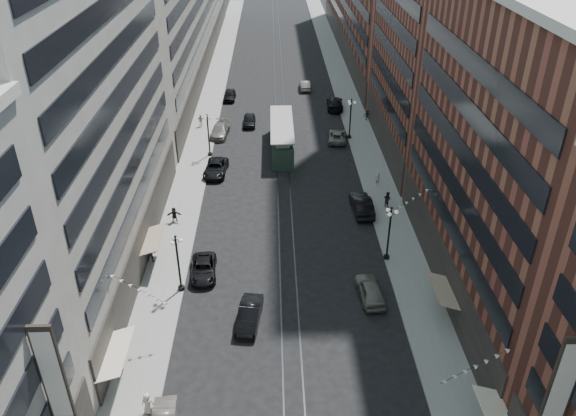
{
  "coord_description": "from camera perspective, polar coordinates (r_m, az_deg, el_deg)",
  "views": [
    {
      "loc": [
        -1.15,
        -10.14,
        30.58
      ],
      "look_at": [
        0.1,
        33.22,
        5.0
      ],
      "focal_mm": 35.0,
      "sensor_mm": 36.0,
      "label": 1
    }
  ],
  "objects": [
    {
      "name": "sidewalk_west",
      "position": [
        86.32,
        -8.22,
        9.52
      ],
      "size": [
        4.0,
        180.0,
        0.15
      ],
      "primitive_type": "cube",
      "color": "gray",
      "rests_on": "ground"
    },
    {
      "name": "lamppost_sw_far",
      "position": [
        47.7,
        -11.11,
        -5.32
      ],
      "size": [
        1.03,
        1.14,
        5.52
      ],
      "color": "black",
      "rests_on": "sidewalk_west"
    },
    {
      "name": "car_9",
      "position": [
        91.49,
        -5.97,
        11.34
      ],
      "size": [
        1.93,
        4.55,
        1.53
      ],
      "primitive_type": "imported",
      "rotation": [
        0.0,
        0.0,
        -0.03
      ],
      "color": "black",
      "rests_on": "ground"
    },
    {
      "name": "lamppost_se_mid",
      "position": [
        76.05,
        6.36,
        9.15
      ],
      "size": [
        1.03,
        1.14,
        5.52
      ],
      "color": "black",
      "rests_on": "sidewalk_east"
    },
    {
      "name": "rail_west",
      "position": [
        85.78,
        -1.27,
        9.64
      ],
      "size": [
        0.12,
        180.0,
        0.02
      ],
      "primitive_type": "cube",
      "color": "#2D2D33",
      "rests_on": "ground"
    },
    {
      "name": "car_14",
      "position": [
        95.81,
        1.73,
        12.36
      ],
      "size": [
        1.65,
        4.49,
        1.47
      ],
      "primitive_type": "imported",
      "rotation": [
        0.0,
        0.0,
        3.16
      ],
      "color": "slate",
      "rests_on": "ground"
    },
    {
      "name": "car_4",
      "position": [
        47.96,
        8.34,
        -8.24
      ],
      "size": [
        2.25,
        4.86,
        1.61
      ],
      "primitive_type": "imported",
      "rotation": [
        0.0,
        0.0,
        3.22
      ],
      "color": "slate",
      "rests_on": "ground"
    },
    {
      "name": "pedestrian_6",
      "position": [
        81.12,
        -8.85,
        8.79
      ],
      "size": [
        1.07,
        0.58,
        1.75
      ],
      "primitive_type": "imported",
      "rotation": [
        0.0,
        0.0,
        3.26
      ],
      "color": "#B3AB94",
      "rests_on": "sidewalk_west"
    },
    {
      "name": "pedestrian_5",
      "position": [
        58.38,
        -11.49,
        -0.66
      ],
      "size": [
        1.5,
        0.52,
        1.59
      ],
      "primitive_type": "imported",
      "rotation": [
        0.0,
        0.0,
        0.06
      ],
      "color": "black",
      "rests_on": "sidewalk_west"
    },
    {
      "name": "pedestrian_8",
      "position": [
        64.9,
        9.07,
        3.04
      ],
      "size": [
        0.76,
        0.65,
        1.78
      ],
      "primitive_type": "imported",
      "rotation": [
        0.0,
        0.0,
        3.55
      ],
      "color": "#BDB69C",
      "rests_on": "sidewalk_east"
    },
    {
      "name": "sidewalk_east",
      "position": [
        86.61,
        6.61,
        9.7
      ],
      "size": [
        4.0,
        180.0,
        0.15
      ],
      "primitive_type": "cube",
      "color": "gray",
      "rests_on": "ground"
    },
    {
      "name": "rail_east",
      "position": [
        85.8,
        -0.32,
        9.65
      ],
      "size": [
        0.12,
        180.0,
        0.02
      ],
      "primitive_type": "cube",
      "color": "#2D2D33",
      "rests_on": "ground"
    },
    {
      "name": "building_west_mid",
      "position": [
        48.86,
        -20.72,
        8.7
      ],
      "size": [
        8.0,
        36.0,
        28.0
      ],
      "primitive_type": "cube",
      "color": "#A5A093",
      "rests_on": "ground"
    },
    {
      "name": "car_5",
      "position": [
        45.24,
        -3.95,
        -10.78
      ],
      "size": [
        2.24,
        4.87,
        1.55
      ],
      "primitive_type": "imported",
      "rotation": [
        0.0,
        0.0,
        -0.13
      ],
      "color": "black",
      "rests_on": "ground"
    },
    {
      "name": "lamppost_se_far",
      "position": [
        51.37,
        10.24,
        -2.37
      ],
      "size": [
        1.03,
        1.14,
        5.52
      ],
      "color": "black",
      "rests_on": "sidewalk_east"
    },
    {
      "name": "building_east_mid",
      "position": [
        46.15,
        21.74,
        4.51
      ],
      "size": [
        8.0,
        30.0,
        24.0
      ],
      "primitive_type": "cube",
      "color": "brown",
      "rests_on": "ground"
    },
    {
      "name": "car_2",
      "position": [
        50.61,
        -8.58,
        -6.12
      ],
      "size": [
        2.48,
        4.88,
        1.32
      ],
      "primitive_type": "imported",
      "rotation": [
        0.0,
        0.0,
        0.06
      ],
      "color": "black",
      "rests_on": "ground"
    },
    {
      "name": "pedestrian_2",
      "position": [
        52.65,
        -13.8,
        -4.52
      ],
      "size": [
        0.97,
        0.56,
        1.94
      ],
      "primitive_type": "imported",
      "rotation": [
        0.0,
        0.0,
        0.05
      ],
      "color": "black",
      "rests_on": "sidewalk_west"
    },
    {
      "name": "car_12",
      "position": [
        87.57,
        4.78,
        10.57
      ],
      "size": [
        2.73,
        5.98,
        1.7
      ],
      "primitive_type": "imported",
      "rotation": [
        0.0,
        0.0,
        3.08
      ],
      "color": "black",
      "rests_on": "ground"
    },
    {
      "name": "ground",
      "position": [
        76.53,
        -0.66,
        6.97
      ],
      "size": [
        220.0,
        220.0,
        0.0
      ],
      "primitive_type": "plane",
      "color": "black",
      "rests_on": "ground"
    },
    {
      "name": "car_13",
      "position": [
        81.14,
        -3.96,
        8.87
      ],
      "size": [
        1.75,
        4.34,
        1.48
      ],
      "primitive_type": "imported",
      "rotation": [
        0.0,
        0.0,
        -0.0
      ],
      "color": "black",
      "rests_on": "ground"
    },
    {
      "name": "lamppost_sw_mid",
      "position": [
        71.16,
        -8.09,
        7.49
      ],
      "size": [
        1.03,
        1.14,
        5.52
      ],
      "color": "black",
      "rests_on": "sidewalk_west"
    },
    {
      "name": "car_7",
      "position": [
        67.52,
        -7.35,
        4.04
      ],
      "size": [
        2.9,
        5.57,
        1.5
      ],
      "primitive_type": "imported",
      "rotation": [
        0.0,
        0.0,
        -0.08
      ],
      "color": "black",
      "rests_on": "ground"
    },
    {
      "name": "pedestrian_9",
      "position": [
        83.18,
        8.0,
        9.34
      ],
      "size": [
        1.0,
        0.44,
        1.54
      ],
      "primitive_type": "imported",
      "rotation": [
        0.0,
        0.0,
        0.03
      ],
      "color": "black",
      "rests_on": "sidewalk_east"
    },
    {
      "name": "pedestrian_7",
      "position": [
        60.74,
        10.06,
        0.89
      ],
      "size": [
        0.88,
        0.96,
        1.75
      ],
      "primitive_type": "imported",
      "rotation": [
        0.0,
        0.0,
        2.2
      ],
      "color": "black",
      "rests_on": "sidewalk_east"
    },
    {
      "name": "pedestrian_1",
      "position": [
        39.82,
        -14.07,
        -18.69
      ],
      "size": [
        0.87,
        0.53,
        1.71
      ],
      "primitive_type": "imported",
      "rotation": [
        0.0,
        0.0,
        3.05
      ],
      "color": "beige",
      "rests_on": "sidewalk_west"
    },
    {
      "name": "streetcar",
      "position": [
        73.0,
        -0.63,
        7.18
      ],
      "size": [
        2.87,
        12.99,
        3.59
      ],
      "color": "#24392D",
      "rests_on": "ground"
    },
    {
      "name": "car_10",
      "position": [
        59.56,
        7.51,
        0.33
      ],
      "size": [
        2.12,
        5.43,
        1.76
      ],
      "primitive_type": "imported",
      "rotation": [
        0.0,
        0.0,
        3.19
      ],
      "color": "black",
      "rests_on": "ground"
    },
    {
      "name": "car_11",
      "position": [
        76.18,
        5.03,
        7.31
      ],
      "size": [
        2.89,
        5.22,
        1.38
      ],
      "primitive_type": "imported",
      "rotation": [
        0.0,
        0.0,
        3.02
      ],
      "color": "slate",
      "rests_on": "ground"
    },
    {
      "name": "car_8",
      "position": [
        78.02,
        -6.93,
        7.84
      ],
      "size": [
        2.68,
        5.56,
        1.56
      ],
      "primitive_type": "imported",
      "rotation": [
        0.0,
        0.0,
        -0.09
      ],
      "color": "#68665C",
      "rests_on": "ground"
    }
  ]
}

